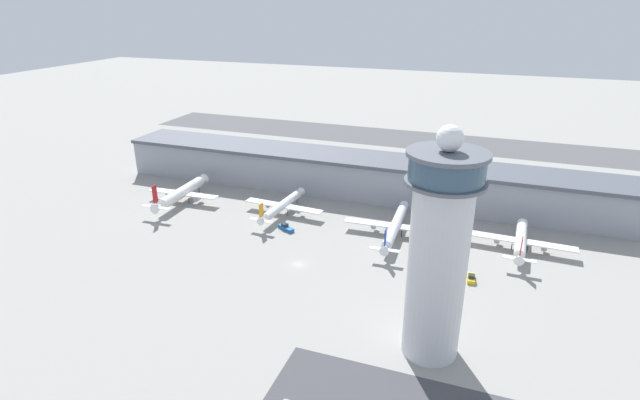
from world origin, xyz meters
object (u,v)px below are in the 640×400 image
airplane_gate_charlie (395,226)px  service_truck_fuel (286,228)px  control_tower (438,251)px  service_truck_catering (471,278)px  airplane_gate_alpha (182,193)px  airplane_gate_delta (521,241)px  airplane_gate_bravo (282,205)px

airplane_gate_charlie → service_truck_fuel: bearing=-167.3°
control_tower → service_truck_catering: size_ratio=9.90×
control_tower → service_truck_fuel: 86.88m
airplane_gate_alpha → airplane_gate_charlie: airplane_gate_alpha is taller
control_tower → airplane_gate_delta: control_tower is taller
control_tower → airplane_gate_charlie: (-22.20, 62.19, -24.32)m
airplane_gate_charlie → service_truck_catering: bearing=-38.2°
airplane_gate_bravo → service_truck_fuel: airplane_gate_bravo is taller
service_truck_fuel → airplane_gate_bravo: bearing=118.8°
service_truck_catering → service_truck_fuel: service_truck_fuel is taller
control_tower → airplane_gate_delta: 73.13m
control_tower → airplane_gate_charlie: control_tower is taller
airplane_gate_alpha → service_truck_fuel: (53.83, -9.87, -3.86)m
airplane_gate_charlie → airplane_gate_alpha: bearing=179.6°
control_tower → airplane_gate_bravo: control_tower is taller
service_truck_fuel → airplane_gate_alpha: bearing=169.6°
airplane_gate_alpha → service_truck_catering: bearing=-10.9°
airplane_gate_alpha → service_truck_catering: size_ratio=6.55×
control_tower → airplane_gate_bravo: (-70.15, 65.84, -24.26)m
airplane_gate_bravo → airplane_gate_charlie: airplane_gate_charlie is taller
airplane_gate_charlie → service_truck_fuel: 42.04m
airplane_gate_charlie → service_truck_catering: (29.75, -23.39, -3.33)m
control_tower → airplane_gate_bravo: bearing=136.8°
control_tower → airplane_gate_charlie: size_ratio=1.36×
control_tower → airplane_gate_alpha: 134.84m
control_tower → service_truck_fuel: bearing=140.0°
airplane_gate_alpha → service_truck_fuel: 54.86m
service_truck_catering → airplane_gate_delta: bearing=61.2°
airplane_gate_bravo → airplane_gate_delta: airplane_gate_delta is taller
airplane_gate_bravo → service_truck_fuel: bearing=-61.2°
airplane_gate_bravo → airplane_gate_delta: bearing=-0.3°
airplane_gate_delta → airplane_gate_charlie: bearing=-175.9°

